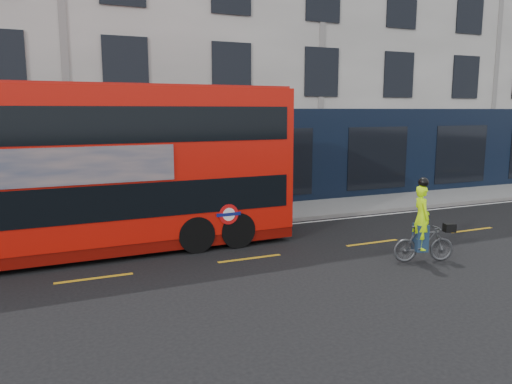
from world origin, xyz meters
TOP-DOWN VIEW (x-y plane):
  - ground at (0.00, 0.00)m, footprint 120.00×120.00m
  - pavement at (0.00, 6.50)m, footprint 60.00×3.00m
  - kerb at (0.00, 5.00)m, footprint 60.00×0.12m
  - building_terrace at (0.00, 12.94)m, footprint 50.00×10.07m
  - road_edge_line at (0.00, 4.70)m, footprint 58.00×0.10m
  - lane_dashes at (0.00, 1.50)m, footprint 58.00×0.12m
  - bus at (0.19, 3.77)m, footprint 11.51×2.84m
  - cyclist at (8.04, -0.57)m, footprint 1.69×0.92m

SIDE VIEW (x-z plane):
  - ground at x=0.00m, z-range 0.00..0.00m
  - road_edge_line at x=0.00m, z-range 0.00..0.01m
  - lane_dashes at x=0.00m, z-range 0.00..0.01m
  - pavement at x=0.00m, z-range 0.00..0.12m
  - kerb at x=0.00m, z-range 0.00..0.13m
  - cyclist at x=8.04m, z-range -0.36..1.88m
  - bus at x=0.19m, z-range 0.06..4.68m
  - building_terrace at x=0.00m, z-range -0.01..14.99m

